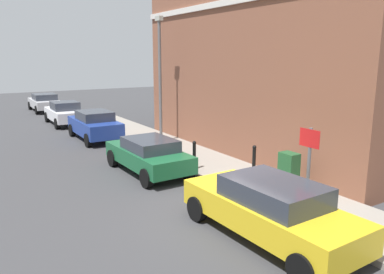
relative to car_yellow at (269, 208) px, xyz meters
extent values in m
plane|color=#38383A|center=(0.23, 1.88, -0.75)|extent=(80.00, 80.00, 0.00)
cube|color=gray|center=(2.21, 7.88, -0.67)|extent=(2.44, 30.00, 0.15)
cube|color=brown|center=(7.22, 6.30, 3.78)|extent=(7.57, 12.84, 9.06)
cube|color=silver|center=(3.39, 6.30, 5.37)|extent=(0.12, 12.84, 0.24)
cube|color=gold|center=(0.00, 0.03, -0.11)|extent=(1.82, 4.53, 0.63)
cube|color=#2D333D|center=(0.00, -0.11, 0.43)|extent=(1.55, 2.26, 0.49)
cylinder|color=black|center=(-0.85, 1.71, -0.43)|extent=(0.24, 0.65, 0.64)
cylinder|color=black|center=(0.75, 1.75, -0.43)|extent=(0.24, 0.65, 0.64)
cylinder|color=black|center=(-0.75, -1.68, -0.43)|extent=(0.24, 0.65, 0.64)
cylinder|color=black|center=(0.84, -1.64, -0.43)|extent=(0.24, 0.65, 0.64)
cube|color=#195933|center=(-0.13, 6.09, -0.15)|extent=(1.73, 4.02, 0.56)
cube|color=#2D333D|center=(-0.12, 5.90, 0.32)|extent=(1.50, 1.96, 0.42)
cylinder|color=black|center=(-0.93, 7.52, -0.43)|extent=(0.23, 0.64, 0.64)
cylinder|color=black|center=(0.62, 7.55, -0.43)|extent=(0.23, 0.64, 0.64)
cylinder|color=black|center=(-0.88, 4.63, -0.43)|extent=(0.23, 0.64, 0.64)
cylinder|color=black|center=(0.68, 4.66, -0.43)|extent=(0.23, 0.64, 0.64)
cube|color=navy|center=(0.00, 12.53, -0.08)|extent=(1.68, 3.96, 0.70)
cube|color=#2D333D|center=(0.00, 12.45, 0.48)|extent=(1.47, 1.94, 0.46)
cylinder|color=black|center=(-0.77, 13.96, -0.43)|extent=(0.22, 0.64, 0.64)
cylinder|color=black|center=(0.79, 13.95, -0.43)|extent=(0.22, 0.64, 0.64)
cylinder|color=black|center=(-0.78, 11.11, -0.43)|extent=(0.22, 0.64, 0.64)
cylinder|color=black|center=(0.78, 11.10, -0.43)|extent=(0.22, 0.64, 0.64)
cube|color=silver|center=(-0.17, 17.81, -0.12)|extent=(1.71, 3.96, 0.62)
cube|color=#2D333D|center=(-0.18, 17.61, 0.42)|extent=(1.48, 1.68, 0.51)
cylinder|color=black|center=(-0.94, 19.24, -0.43)|extent=(0.23, 0.64, 0.64)
cylinder|color=black|center=(0.62, 19.23, -0.43)|extent=(0.23, 0.64, 0.64)
cylinder|color=black|center=(-0.97, 16.40, -0.43)|extent=(0.23, 0.64, 0.64)
cylinder|color=black|center=(0.59, 16.38, -0.43)|extent=(0.23, 0.64, 0.64)
cube|color=#B7B7BC|center=(-0.04, 24.50, -0.14)|extent=(1.77, 4.06, 0.58)
cube|color=#2D333D|center=(-0.04, 24.35, 0.36)|extent=(1.55, 1.87, 0.46)
cylinder|color=black|center=(-0.86, 25.98, -0.43)|extent=(0.22, 0.64, 0.64)
cylinder|color=black|center=(0.79, 25.97, -0.43)|extent=(0.22, 0.64, 0.64)
cylinder|color=black|center=(-0.87, 23.03, -0.43)|extent=(0.22, 0.64, 0.64)
cylinder|color=black|center=(0.78, 23.02, -0.43)|extent=(0.22, 0.64, 0.64)
cube|color=#1E4C28|center=(2.50, 1.83, -0.02)|extent=(0.40, 0.55, 1.15)
cube|color=#333333|center=(2.50, 1.83, -0.56)|extent=(0.46, 0.61, 0.08)
cylinder|color=black|center=(2.60, 3.50, -0.12)|extent=(0.12, 0.12, 0.95)
sphere|color=black|center=(2.60, 3.50, 0.37)|extent=(0.14, 0.14, 0.14)
cylinder|color=black|center=(1.24, 5.13, -0.12)|extent=(0.12, 0.12, 0.95)
sphere|color=black|center=(1.24, 5.13, 0.37)|extent=(0.14, 0.14, 0.14)
cylinder|color=#59595B|center=(1.34, 0.10, 0.55)|extent=(0.08, 0.08, 2.30)
cube|color=white|center=(1.32, 0.10, 1.45)|extent=(0.03, 0.56, 0.40)
cube|color=red|center=(1.31, 0.10, 1.45)|extent=(0.01, 0.60, 0.44)
cylinder|color=#59595B|center=(2.33, 9.80, 2.15)|extent=(0.14, 0.14, 5.50)
cube|color=#A5A599|center=(2.33, 9.80, 5.02)|extent=(0.20, 0.44, 0.20)
camera|label=1|loc=(-5.75, -5.88, 3.36)|focal=35.41mm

